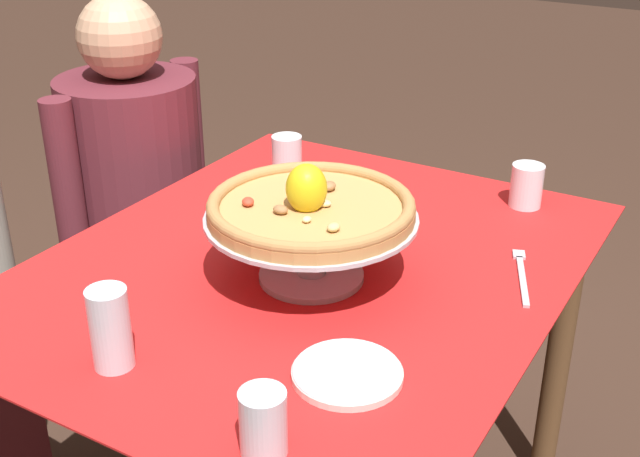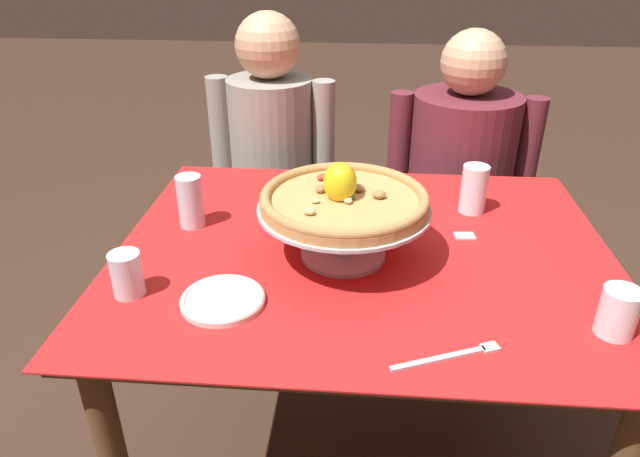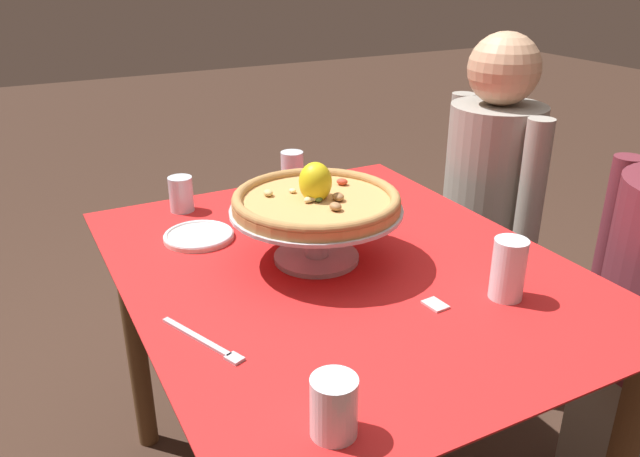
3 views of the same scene
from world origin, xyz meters
name	(u,v)px [view 1 (image 1 of 3)]	position (x,y,z in m)	size (l,w,h in m)	color
dining_table	(307,311)	(0.00, 0.00, 0.66)	(1.19, 0.97, 0.77)	brown
pizza_stand	(311,236)	(-0.05, -0.04, 0.86)	(0.40, 0.40, 0.13)	#B7B7C1
pizza	(311,206)	(-0.05, -0.04, 0.92)	(0.38, 0.38, 0.10)	tan
water_glass_front_left	(263,426)	(-0.49, -0.23, 0.81)	(0.07, 0.07, 0.10)	silver
water_glass_back_right	(287,167)	(0.29, 0.23, 0.82)	(0.07, 0.07, 0.13)	white
water_glass_front_right	(526,188)	(0.48, -0.28, 0.81)	(0.07, 0.07, 0.10)	white
water_glass_side_left	(111,333)	(-0.45, 0.09, 0.83)	(0.07, 0.07, 0.14)	silver
side_plate	(347,373)	(-0.29, -0.25, 0.78)	(0.18, 0.18, 0.02)	silver
dinner_fork	(522,274)	(0.17, -0.38, 0.77)	(0.21, 0.10, 0.01)	#B7B7C1
sugar_packet	(335,207)	(0.25, 0.08, 0.77)	(0.05, 0.04, 0.01)	beige
diner_right	(138,206)	(0.34, 0.77, 0.58)	(0.53, 0.40, 1.17)	gray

